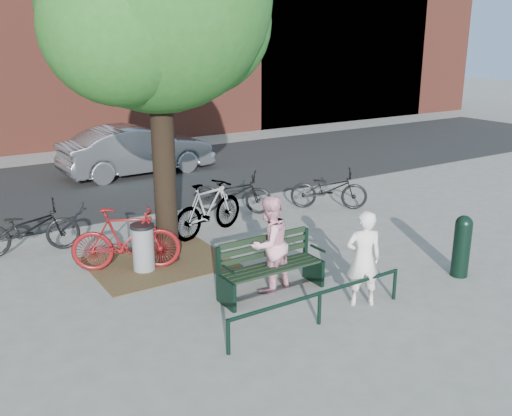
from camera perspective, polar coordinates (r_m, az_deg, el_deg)
ground at (r=9.25m, az=1.58°, el=-8.54°), size 90.00×90.00×0.00m
dirt_pit at (r=10.59m, az=-9.72°, el=-5.35°), size 2.40×2.00×0.02m
road at (r=16.57m, az=-15.24°, el=2.41°), size 40.00×7.00×0.01m
park_bench at (r=9.11m, az=1.33°, el=-5.64°), size 1.74×0.54×0.97m
guard_railing at (r=8.21m, az=6.39°, el=-8.96°), size 3.06×0.06×0.51m
street_tree at (r=9.93m, az=-9.60°, el=19.26°), size 4.20×3.80×6.50m
person_left at (r=8.76m, az=10.70°, el=-4.98°), size 0.65×0.57×1.50m
person_right at (r=9.08m, az=1.33°, el=-3.62°), size 0.88×0.76×1.58m
bollard at (r=10.29m, az=19.90°, el=-3.40°), size 0.29×0.29×1.08m
litter_bin at (r=10.14m, az=-11.21°, el=-3.88°), size 0.42×0.42×0.85m
bicycle_a at (r=11.55m, az=-21.87°, el=-1.90°), size 1.97×0.99×0.99m
bicycle_b at (r=10.20m, az=-12.87°, el=-3.05°), size 1.94×1.29×1.14m
bicycle_c at (r=13.24m, az=-2.33°, el=1.57°), size 1.80×1.70×0.97m
bicycle_d at (r=11.76m, az=-4.77°, el=-0.03°), size 1.95×1.04×1.13m
bicycle_e at (r=13.66m, az=7.29°, el=1.90°), size 1.82×1.62×0.95m
parked_car at (r=17.28m, az=-11.78°, el=5.69°), size 4.51×1.72×1.47m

